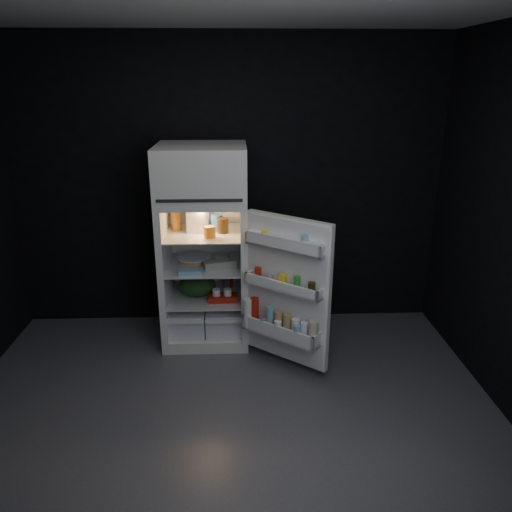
{
  "coord_description": "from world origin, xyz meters",
  "views": [
    {
      "loc": [
        0.09,
        -2.92,
        2.31
      ],
      "look_at": [
        0.24,
        1.0,
        0.9
      ],
      "focal_mm": 35.0,
      "sensor_mm": 36.0,
      "label": 1
    }
  ],
  "objects_px": {
    "refrigerator": "(204,239)",
    "milk_jug": "(198,219)",
    "yogurt_tray": "(223,298)",
    "egg_carton": "(220,265)",
    "fridge_door": "(285,294)"
  },
  "relations": [
    {
      "from": "refrigerator",
      "to": "fridge_door",
      "type": "height_order",
      "value": "refrigerator"
    },
    {
      "from": "fridge_door",
      "to": "egg_carton",
      "type": "height_order",
      "value": "fridge_door"
    },
    {
      "from": "refrigerator",
      "to": "yogurt_tray",
      "type": "height_order",
      "value": "refrigerator"
    },
    {
      "from": "milk_jug",
      "to": "yogurt_tray",
      "type": "bearing_deg",
      "value": -21.86
    },
    {
      "from": "yogurt_tray",
      "to": "milk_jug",
      "type": "bearing_deg",
      "value": 143.62
    },
    {
      "from": "fridge_door",
      "to": "milk_jug",
      "type": "bearing_deg",
      "value": 140.47
    },
    {
      "from": "refrigerator",
      "to": "yogurt_tray",
      "type": "relative_size",
      "value": 6.82
    },
    {
      "from": "milk_jug",
      "to": "yogurt_tray",
      "type": "distance_m",
      "value": 0.74
    },
    {
      "from": "egg_carton",
      "to": "yogurt_tray",
      "type": "xyz_separation_m",
      "value": [
        0.02,
        -0.02,
        -0.31
      ]
    },
    {
      "from": "refrigerator",
      "to": "fridge_door",
      "type": "relative_size",
      "value": 1.46
    },
    {
      "from": "fridge_door",
      "to": "milk_jug",
      "type": "relative_size",
      "value": 5.08
    },
    {
      "from": "milk_jug",
      "to": "yogurt_tray",
      "type": "height_order",
      "value": "milk_jug"
    },
    {
      "from": "refrigerator",
      "to": "egg_carton",
      "type": "distance_m",
      "value": 0.28
    },
    {
      "from": "refrigerator",
      "to": "milk_jug",
      "type": "distance_m",
      "value": 0.2
    },
    {
      "from": "egg_carton",
      "to": "milk_jug",
      "type": "bearing_deg",
      "value": 130.46
    }
  ]
}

